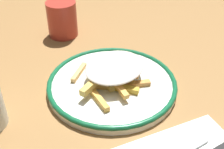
{
  "coord_description": "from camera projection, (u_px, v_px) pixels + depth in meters",
  "views": [
    {
      "loc": [
        -0.44,
        0.18,
        0.38
      ],
      "look_at": [
        0.0,
        0.0,
        0.03
      ],
      "focal_mm": 47.65,
      "sensor_mm": 36.0,
      "label": 1
    }
  ],
  "objects": [
    {
      "name": "ground_plane",
      "position": [
        112.0,
        88.0,
        0.61
      ],
      "size": [
        2.6,
        2.6,
        0.0
      ],
      "primitive_type": "plane",
      "color": "olive"
    },
    {
      "name": "fries_heap",
      "position": [
        113.0,
        71.0,
        0.6
      ],
      "size": [
        0.17,
        0.17,
        0.04
      ],
      "color": "gold",
      "rests_on": "plate"
    },
    {
      "name": "coffee_mug",
      "position": [
        62.0,
        19.0,
        0.77
      ],
      "size": [
        0.11,
        0.08,
        0.09
      ],
      "color": "#B4352A",
      "rests_on": "ground_plane"
    },
    {
      "name": "plate",
      "position": [
        112.0,
        84.0,
        0.6
      ],
      "size": [
        0.26,
        0.26,
        0.02
      ],
      "color": "white",
      "rests_on": "ground_plane"
    }
  ]
}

